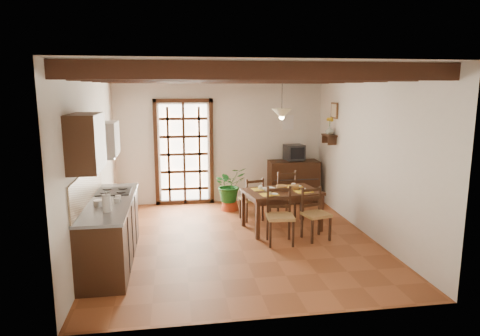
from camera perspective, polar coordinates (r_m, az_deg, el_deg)
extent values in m
plane|color=brown|center=(7.25, -0.30, -9.58)|extent=(5.00, 5.00, 0.00)
cube|color=silver|center=(9.35, -2.60, 3.86)|extent=(4.50, 0.02, 2.80)
cube|color=silver|center=(4.48, 4.47, -3.71)|extent=(4.50, 0.02, 2.80)
cube|color=silver|center=(6.93, -19.05, 0.87)|extent=(0.02, 5.00, 2.80)
cube|color=silver|center=(7.56, 16.82, 1.77)|extent=(0.02, 5.00, 2.80)
cube|color=white|center=(6.81, -0.32, 13.12)|extent=(4.50, 5.00, 0.02)
cube|color=black|center=(4.74, 3.57, 12.82)|extent=(4.50, 0.14, 0.20)
cube|color=black|center=(5.56, 1.66, 12.52)|extent=(4.50, 0.14, 0.20)
cube|color=black|center=(6.39, 0.26, 12.29)|extent=(4.50, 0.14, 0.20)
cube|color=black|center=(7.22, -0.83, 12.11)|extent=(4.50, 0.14, 0.20)
cube|color=black|center=(8.05, -1.69, 11.96)|extent=(4.50, 0.14, 0.20)
cube|color=black|center=(8.88, -2.38, 11.84)|extent=(4.50, 0.14, 0.20)
cube|color=white|center=(9.32, -7.47, 1.90)|extent=(1.01, 0.02, 2.11)
cube|color=black|center=(9.17, -7.64, 8.91)|extent=(1.26, 0.10, 0.08)
cube|color=black|center=(9.28, -11.11, 1.75)|extent=(0.08, 0.10, 2.28)
cube|color=black|center=(9.31, -3.83, 1.95)|extent=(0.08, 0.10, 2.28)
cube|color=black|center=(9.25, -7.46, 1.83)|extent=(1.01, 0.03, 2.02)
cube|color=black|center=(6.53, -16.82, -8.27)|extent=(0.60, 2.20, 0.88)
cube|color=slate|center=(6.40, -17.04, -4.37)|extent=(0.64, 2.25, 0.04)
cube|color=tan|center=(6.40, -19.69, -2.42)|extent=(0.02, 2.20, 0.50)
cube|color=black|center=(5.57, -19.84, 3.22)|extent=(0.35, 0.80, 0.70)
cube|color=white|center=(6.80, -17.64, 3.76)|extent=(0.38, 0.60, 0.50)
cube|color=silver|center=(6.83, -17.51, 1.51)|extent=(0.32, 0.55, 0.04)
cube|color=black|center=(6.92, -16.43, -3.00)|extent=(0.50, 0.55, 0.02)
cylinder|color=white|center=(5.84, -17.37, -4.52)|extent=(0.11, 0.11, 0.24)
cylinder|color=silver|center=(6.17, -18.31, -4.54)|extent=(0.14, 0.14, 0.10)
cube|color=#3B2013|center=(7.65, 5.58, -3.17)|extent=(1.43, 1.05, 0.05)
cube|color=#3B2013|center=(7.67, 5.57, -3.68)|extent=(1.29, 0.94, 0.09)
cube|color=#3B2013|center=(8.31, 8.28, -4.64)|extent=(0.08, 0.08, 0.66)
cube|color=#3B2013|center=(7.85, 0.45, -5.43)|extent=(0.08, 0.08, 0.66)
cube|color=#3B2013|center=(7.69, 10.74, -5.97)|extent=(0.08, 0.08, 0.66)
cube|color=#3B2013|center=(7.20, 2.36, -6.95)|extent=(0.08, 0.08, 0.66)
cube|color=#A07944|center=(6.98, 5.39, -6.48)|extent=(0.46, 0.44, 0.05)
cube|color=black|center=(7.08, 5.20, -4.27)|extent=(0.43, 0.07, 0.47)
cube|color=black|center=(7.05, 5.36, -8.25)|extent=(0.44, 0.42, 0.46)
cube|color=#A07944|center=(7.27, 10.12, -6.11)|extent=(0.48, 0.47, 0.05)
cube|color=black|center=(7.34, 9.48, -4.14)|extent=(0.40, 0.13, 0.44)
cube|color=black|center=(7.34, 10.07, -7.72)|extent=(0.46, 0.45, 0.43)
cube|color=#A07944|center=(8.21, 1.51, -4.12)|extent=(0.47, 0.45, 0.05)
cube|color=black|center=(8.02, 1.99, -2.91)|extent=(0.38, 0.13, 0.42)
cube|color=black|center=(8.26, 1.50, -5.50)|extent=(0.44, 0.43, 0.41)
cube|color=#A07944|center=(8.43, 5.69, -3.41)|extent=(0.52, 0.50, 0.05)
cube|color=black|center=(8.23, 6.28, -2.08)|extent=(0.43, 0.13, 0.47)
cube|color=black|center=(8.49, 5.66, -4.92)|extent=(0.49, 0.48, 0.46)
cube|color=yellow|center=(7.39, 3.52, -3.81)|extent=(0.30, 0.22, 0.01)
cube|color=yellow|center=(7.55, 8.37, -3.58)|extent=(0.30, 0.22, 0.01)
cube|color=yellow|center=(7.78, 2.87, -3.06)|extent=(0.30, 0.22, 0.01)
cube|color=yellow|center=(7.93, 7.50, -2.87)|extent=(0.30, 0.22, 0.01)
cylinder|color=olive|center=(7.64, 5.59, -2.98)|extent=(0.21, 0.21, 0.08)
imported|color=white|center=(7.59, 3.84, -2.86)|extent=(0.28, 0.28, 0.05)
cube|color=black|center=(9.54, 7.13, -1.78)|extent=(1.09, 0.50, 0.93)
cube|color=black|center=(9.42, 7.22, 2.10)|extent=(0.44, 0.41, 0.34)
cube|color=black|center=(9.25, 7.53, 1.93)|extent=(0.32, 0.07, 0.25)
cube|color=white|center=(9.57, 6.41, 6.07)|extent=(0.25, 0.03, 0.32)
cone|color=maroon|center=(8.93, -1.39, -4.91)|extent=(0.38, 0.38, 0.23)
imported|color=#144C19|center=(8.82, -1.41, -2.03)|extent=(2.12, 2.00, 1.88)
cube|color=black|center=(8.95, 11.83, 4.30)|extent=(0.20, 0.42, 0.03)
cube|color=black|center=(8.81, 12.20, 3.60)|extent=(0.18, 0.03, 0.18)
cube|color=black|center=(9.12, 11.43, 3.86)|extent=(0.18, 0.03, 0.18)
imported|color=#B2BFB2|center=(8.94, 11.85, 4.94)|extent=(0.15, 0.15, 0.15)
sphere|color=yellow|center=(8.92, 11.91, 6.28)|extent=(0.14, 0.14, 0.14)
cylinder|color=#144C19|center=(8.94, 11.87, 5.32)|extent=(0.01, 0.01, 0.28)
cube|color=brown|center=(8.94, 12.47, 7.49)|extent=(0.03, 0.32, 0.32)
cube|color=#C3B292|center=(8.94, 12.38, 7.49)|extent=(0.01, 0.26, 0.26)
cylinder|color=black|center=(7.52, 5.64, 10.17)|extent=(0.01, 0.01, 0.70)
cone|color=#EBE8BD|center=(7.54, 5.59, 7.36)|extent=(0.36, 0.36, 0.14)
sphere|color=#FFD88C|center=(7.54, 5.58, 6.75)|extent=(0.09, 0.09, 0.09)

